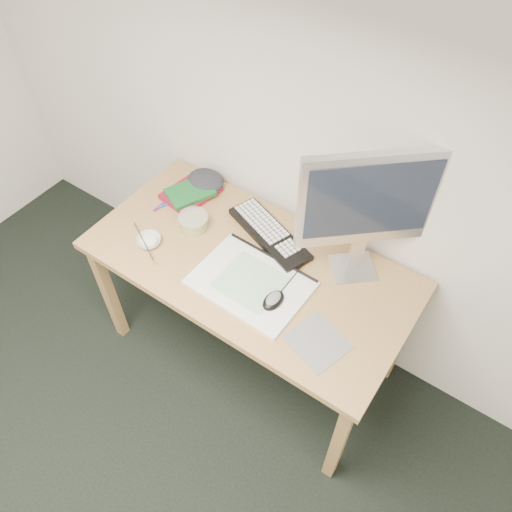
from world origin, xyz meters
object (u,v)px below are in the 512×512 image
Objects in this scene: keyboard at (269,234)px; sketchpad at (251,283)px; rice_bowl at (149,241)px; monitor at (368,203)px; desk at (249,274)px.

sketchpad is at bearing -51.88° from keyboard.
rice_bowl reaches higher than keyboard.
rice_bowl is at bearing -119.97° from keyboard.
monitor is (0.30, 0.31, 0.37)m from sketchpad.
keyboard reaches higher than desk.
desk is 0.20m from keyboard.
keyboard is at bearing 94.42° from desk.
sketchpad is 4.31× the size of rice_bowl.
desk is 0.14m from sketchpad.
rice_bowl is at bearing 163.87° from monitor.
keyboard is 0.73× the size of monitor.
desk is 13.08× the size of rice_bowl.
sketchpad reaches higher than desk.
desk is at bearing -65.30° from keyboard.
monitor reaches higher than keyboard.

